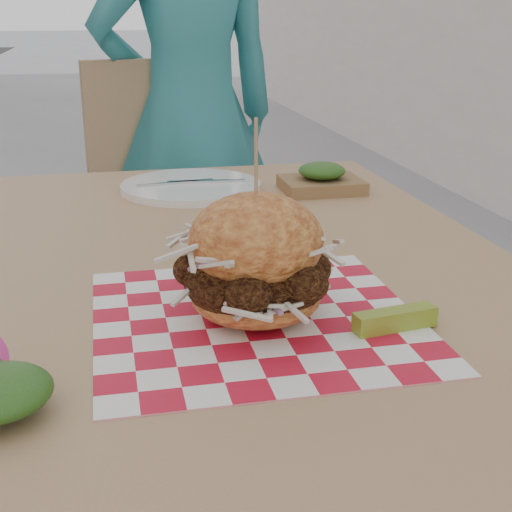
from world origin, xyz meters
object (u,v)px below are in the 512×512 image
Objects in this scene: sandwich at (256,265)px; patio_table at (228,308)px; diner at (191,117)px; patio_chair at (159,205)px.

patio_table is at bearing 88.71° from sandwich.
diner reaches higher than sandwich.
sandwich is at bearing -98.72° from patio_chair.
patio_table is at bearing 71.24° from diner.
diner is 1.36m from sandwich.
patio_chair is (-0.11, -0.09, -0.23)m from diner.
sandwich is (-0.00, -0.22, 0.14)m from patio_table.
patio_chair is at bearing 25.59° from diner.
patio_chair is (-0.02, 1.04, -0.12)m from patio_table.
sandwich reaches higher than patio_table.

